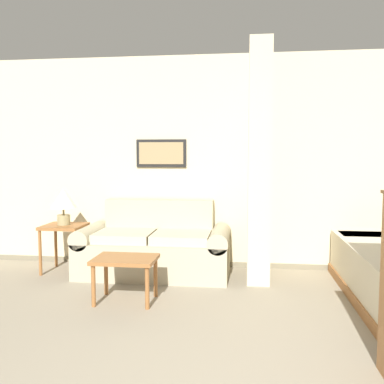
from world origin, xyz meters
name	(u,v)px	position (x,y,z in m)	size (l,w,h in m)	color
wall_back	(249,163)	(0.00, 3.56, 1.29)	(7.62, 0.16, 2.60)	beige
wall_partition_pillar	(259,163)	(0.11, 3.10, 1.30)	(0.24, 0.79, 2.60)	beige
couch	(155,248)	(-1.08, 3.07, 0.31)	(1.75, 0.84, 0.84)	#B7AD8E
coffee_table	(125,264)	(-1.15, 2.09, 0.36)	(0.58, 0.44, 0.42)	#996033
side_table	(64,232)	(-2.17, 3.03, 0.47)	(0.47, 0.47, 0.56)	#996033
table_lamp	(63,201)	(-2.17, 3.03, 0.85)	(0.31, 0.31, 0.43)	tan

